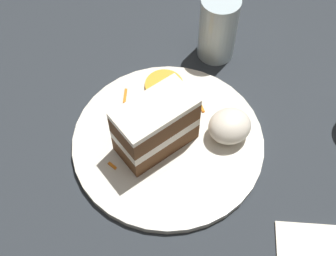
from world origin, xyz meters
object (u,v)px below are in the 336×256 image
at_px(cream_dollop, 230,126).
at_px(cake_slice, 156,126).
at_px(drinking_glass, 218,31).
at_px(orange_garnish, 164,85).
at_px(plate, 168,142).

bearing_deg(cream_dollop, cake_slice, -14.44).
distance_m(cake_slice, cream_dollop, 0.11).
height_order(cream_dollop, drinking_glass, drinking_glass).
bearing_deg(drinking_glass, orange_garnish, 21.86).
bearing_deg(plate, drinking_glass, -135.80).
relative_size(cream_dollop, orange_garnish, 1.04).
distance_m(plate, drinking_glass, 0.21).
distance_m(plate, orange_garnish, 0.10).
bearing_deg(cake_slice, cream_dollop, -119.86).
relative_size(cake_slice, cream_dollop, 1.96).
bearing_deg(plate, cream_dollop, 163.86).
xyz_separation_m(plate, cream_dollop, (-0.09, 0.03, 0.03)).
distance_m(cake_slice, orange_garnish, 0.12).
relative_size(plate, drinking_glass, 2.46).
bearing_deg(orange_garnish, cream_dollop, 114.54).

